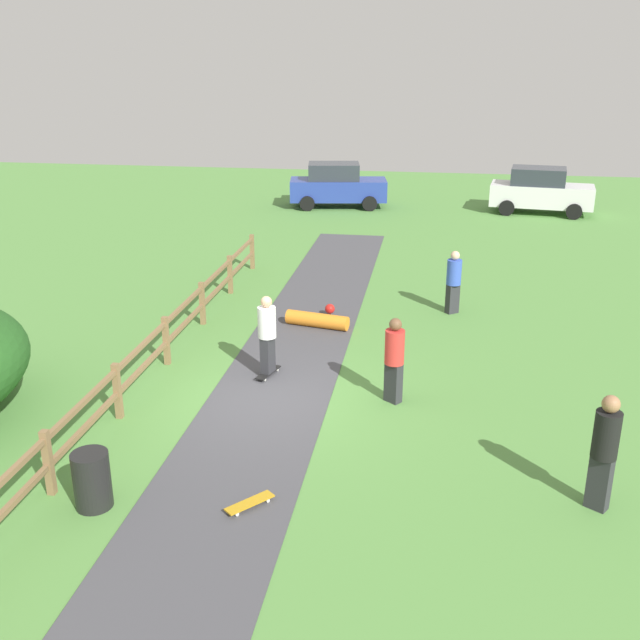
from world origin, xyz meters
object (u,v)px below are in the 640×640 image
Objects in this scene: bystander_black at (605,447)px; parked_car_blue at (337,185)px; parked_car_white at (541,191)px; bystander_red at (394,356)px; trash_bin at (92,480)px; bystander_blue at (454,279)px; skateboard_loose at (250,503)px; skater_riding at (267,332)px; skater_fallen at (318,319)px.

bystander_black is 0.42× the size of parked_car_blue.
parked_car_blue is (-8.70, -0.01, 0.00)m from parked_car_white.
bystander_red is 0.40× the size of parked_car_white.
bystander_blue is at bearing 61.03° from trash_bin.
bystander_blue is 0.97× the size of bystander_red.
skateboard_loose is at bearing -170.80° from bystander_black.
trash_bin is 5.31m from skater_riding.
bystander_black is at bearing 9.20° from skateboard_loose.
parked_car_blue reaches higher than skateboard_loose.
skater_riding is 3.29m from skater_fallen.
skateboard_loose is (0.23, -7.87, -0.11)m from skater_fallen.
skater_fallen is at bearing -115.03° from parked_car_white.
skater_riding is 2.80m from bystander_red.
bystander_blue is at bearing -105.53° from parked_car_white.
skater_riding is 0.40× the size of parked_car_blue.
skateboard_loose is 23.11m from parked_car_blue.
skater_fallen reaches higher than skateboard_loose.
skater_fallen is 2.23× the size of skateboard_loose.
skater_fallen is at bearing 127.47° from bystander_black.
trash_bin reaches higher than skater_fallen.
skater_fallen is (2.10, 8.19, -0.25)m from trash_bin.
parked_car_white is at bearing 75.42° from bystander_red.
bystander_red reaches higher than trash_bin.
skater_fallen is 0.94× the size of bystander_red.
skateboard_loose is at bearing 7.72° from trash_bin.
bystander_blue is at bearing 77.80° from bystander_red.
bystander_black is at bearing -76.44° from bystander_blue.
skater_riding reaches higher than skateboard_loose.
parked_car_white is (4.96, 19.07, 0.00)m from bystander_red.
skater_riding is (1.54, 5.05, 0.55)m from trash_bin.
parked_car_white is (6.85, 23.04, 0.87)m from skateboard_loose.
skater_riding is at bearing -86.71° from parked_car_blue.
skateboard_loose is at bearing -108.03° from bystander_blue.
skater_riding is at bearing 146.80° from bystander_black.
skater_riding is 4.89m from skateboard_loose.
bystander_blue is 0.38× the size of parked_car_blue.
skater_fallen is 4.51m from bystander_red.
bystander_black reaches higher than skater_fallen.
bystander_red is (2.12, -3.91, 0.76)m from skater_fallen.
bystander_blue is at bearing 71.97° from skateboard_loose.
skateboard_loose is (2.33, 0.32, -0.36)m from trash_bin.
parked_car_white is (9.19, 23.35, 0.51)m from trash_bin.
parked_car_blue reaches higher than bystander_blue.
bystander_red is (2.69, -0.77, -0.05)m from skater_riding.
bystander_red is at bearing -104.58° from parked_car_white.
skater_fallen is at bearing -154.29° from bystander_blue.
skateboard_loose is 0.44× the size of bystander_blue.
parked_car_blue is (0.49, 23.34, 0.51)m from trash_bin.
trash_bin is 6.04m from bystander_red.
trash_bin is 0.51× the size of skater_riding.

